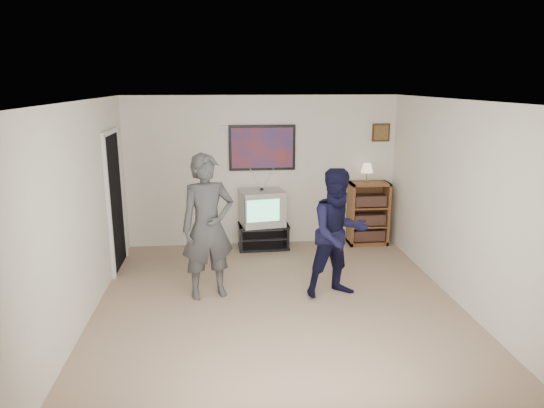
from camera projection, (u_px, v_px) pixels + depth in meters
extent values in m
cube|color=#876A55|center=(279.00, 307.00, 5.98)|extent=(4.50, 5.00, 0.01)
cube|color=white|center=(280.00, 101.00, 5.37)|extent=(4.50, 5.00, 0.01)
cube|color=silver|center=(262.00, 172.00, 8.09)|extent=(4.50, 0.01, 2.50)
cube|color=silver|center=(81.00, 215.00, 5.46)|extent=(0.01, 5.00, 2.50)
cube|color=silver|center=(463.00, 205.00, 5.90)|extent=(0.01, 5.00, 2.50)
cube|color=black|center=(263.00, 225.00, 8.04)|extent=(0.84, 0.48, 0.04)
cube|color=black|center=(264.00, 247.00, 8.13)|extent=(0.84, 0.48, 0.04)
cube|color=black|center=(240.00, 237.00, 8.05)|extent=(0.05, 0.44, 0.41)
cube|color=black|center=(286.00, 235.00, 8.12)|extent=(0.05, 0.44, 0.41)
imported|color=#3A3B3E|center=(208.00, 227.00, 6.10)|extent=(0.77, 0.61, 1.86)
imported|color=black|center=(338.00, 233.00, 6.14)|extent=(0.94, 0.81, 1.67)
cube|color=white|center=(210.00, 197.00, 6.20)|extent=(0.06, 0.11, 0.03)
cube|color=white|center=(338.00, 206.00, 6.34)|extent=(0.04, 0.13, 0.04)
cube|color=black|center=(262.00, 148.00, 7.97)|extent=(1.10, 0.03, 0.75)
cube|color=white|center=(228.00, 130.00, 7.84)|extent=(0.28, 0.02, 0.14)
cube|color=black|center=(381.00, 133.00, 8.11)|extent=(0.30, 0.03, 0.30)
cube|color=black|center=(115.00, 202.00, 7.06)|extent=(0.03, 0.85, 2.00)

